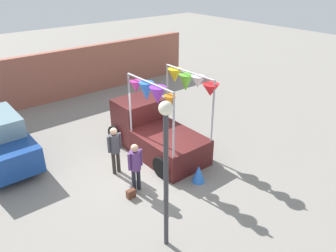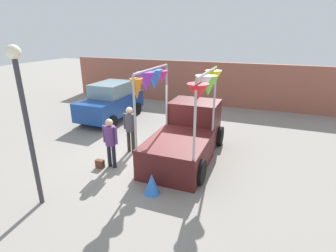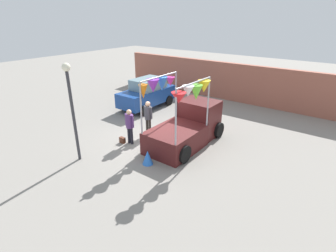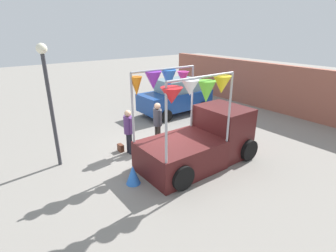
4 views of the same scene
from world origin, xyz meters
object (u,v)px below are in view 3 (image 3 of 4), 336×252
vendor_truck (188,124)px  parked_car (147,93)px  street_lamp (71,100)px  folded_kite_bundle_azure (148,157)px  person_vendor (148,115)px  handbag (122,140)px  person_customer (130,123)px

vendor_truck → parked_car: 5.59m
parked_car → street_lamp: street_lamp is taller
parked_car → folded_kite_bundle_azure: size_ratio=6.67×
folded_kite_bundle_azure → person_vendor: bearing=130.2°
vendor_truck → handbag: (-2.40, -1.96, -0.80)m
person_customer → folded_kite_bundle_azure: bearing=-26.1°
person_vendor → folded_kite_bundle_azure: (1.86, -2.19, -0.77)m
person_vendor → parked_car: bearing=131.9°
person_customer → person_vendor: size_ratio=0.97×
person_customer → handbag: bearing=-150.3°
person_customer → street_lamp: bearing=-106.1°
parked_car → handbag: parked_car is taller
vendor_truck → street_lamp: (-2.73, -4.12, 1.68)m
vendor_truck → person_customer: 2.71m
street_lamp → vendor_truck: bearing=56.4°
person_customer → person_vendor: (0.03, 1.27, 0.04)m
person_customer → folded_kite_bundle_azure: 2.22m
person_customer → person_vendor: bearing=88.9°
person_vendor → vendor_truck: bearing=13.5°
handbag → vendor_truck: bearing=39.2°
person_vendor → folded_kite_bundle_azure: size_ratio=2.93×
person_vendor → street_lamp: size_ratio=0.44×
handbag → street_lamp: street_lamp is taller
street_lamp → folded_kite_bundle_azure: street_lamp is taller
vendor_truck → folded_kite_bundle_azure: size_ratio=6.92×
person_vendor → street_lamp: 4.01m
parked_car → street_lamp: (2.16, -6.83, 1.67)m
parked_car → person_vendor: bearing=-48.1°
parked_car → person_customer: (2.84, -4.47, 0.08)m
parked_car → handbag: size_ratio=14.29×
handbag → folded_kite_bundle_azure: bearing=-17.9°
vendor_truck → person_customer: size_ratio=2.45×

